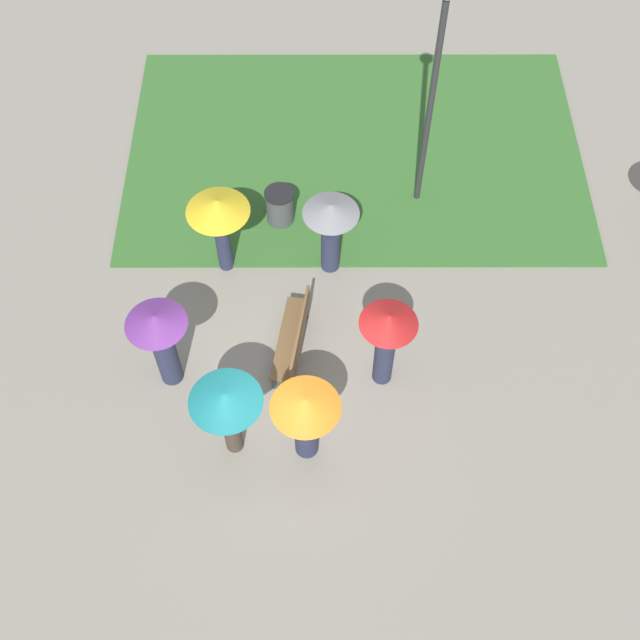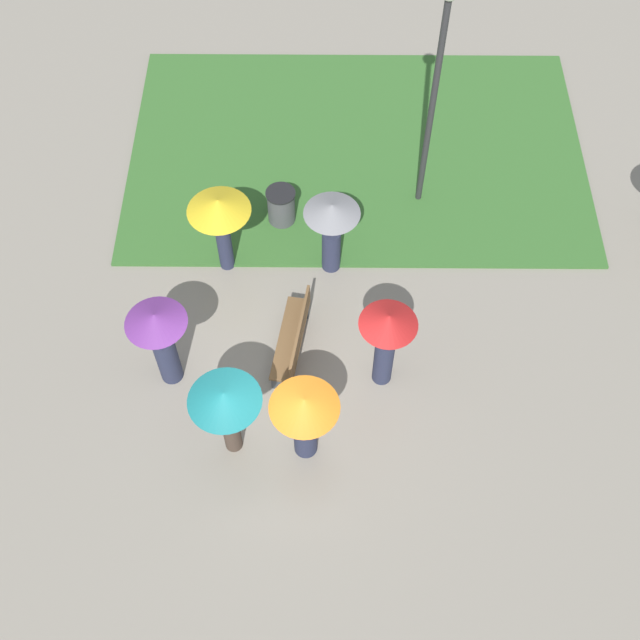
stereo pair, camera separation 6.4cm
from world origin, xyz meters
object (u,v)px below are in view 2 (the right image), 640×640
Objects in this scene: park_bench at (294,338)px; crowd_person_purple at (161,336)px; crowd_person_red at (387,336)px; crowd_person_yellow at (220,214)px; crowd_person_teal at (226,405)px; crowd_person_grey at (332,224)px; crowd_person_orange at (305,414)px; lamp_post at (437,77)px; trash_bin at (281,207)px.

crowd_person_purple is (0.50, -2.18, 0.84)m from park_bench.
crowd_person_red is (0.52, 1.56, 0.91)m from park_bench.
crowd_person_yellow is 1.01× the size of crowd_person_teal.
crowd_person_purple is 1.80m from crowd_person_teal.
crowd_person_yellow is (-2.47, 0.81, 0.21)m from crowd_person_purple.
crowd_person_grey is (-1.96, 0.66, 0.79)m from park_bench.
crowd_person_grey is at bearing -52.78° from crowd_person_purple.
park_bench is 0.90× the size of crowd_person_red.
crowd_person_grey is at bearing 79.74° from crowd_person_orange.
lamp_post is at bearing 90.96° from crowd_person_red.
crowd_person_yellow is (-0.01, -2.02, 0.26)m from crowd_person_grey.
trash_bin is at bearing -155.51° from crowd_person_teal.
crowd_person_red reaches higher than crowd_person_teal.
park_bench is 2.21m from crowd_person_grey.
crowd_person_purple is (2.46, -2.84, 0.05)m from crowd_person_grey.
crowd_person_orange is at bearing 16.39° from park_bench.
crowd_person_teal is (1.84, -0.99, 1.00)m from park_bench.
crowd_person_grey is at bearing -46.29° from lamp_post.
crowd_person_purple reaches higher than trash_bin.
trash_bin is 0.42× the size of crowd_person_red.
crowd_person_yellow is 4.19m from crowd_person_orange.
lamp_post is 6.74m from crowd_person_teal.
trash_bin is at bearing 130.80° from crowd_person_red.
crowd_person_teal is at bearing -7.51° from trash_bin.
trash_bin is 0.42× the size of crowd_person_purple.
lamp_post is 4.51m from crowd_person_yellow.
crowd_person_orange is at bearing -21.79° from lamp_post.
crowd_person_orange is at bearing 156.58° from crowd_person_grey.
crowd_person_yellow reaches higher than trash_bin.
trash_bin is at bearing 24.02° from crowd_person_grey.
lamp_post is at bearing 155.54° from park_bench.
crowd_person_grey is 2.04m from crowd_person_yellow.
crowd_person_grey is 1.00× the size of crowd_person_orange.
crowd_person_purple is (-0.01, -3.74, -0.07)m from crowd_person_red.
trash_bin is 0.46× the size of crowd_person_orange.
crowd_person_teal is at bearing -31.98° from lamp_post.
crowd_person_yellow is 1.06× the size of crowd_person_orange.
crowd_person_teal is at bearing -139.39° from crowd_person_red.
crowd_person_orange is (5.58, -2.23, -1.90)m from lamp_post.
crowd_person_red is 1.07× the size of crowd_person_teal.
crowd_person_purple reaches higher than crowd_person_yellow.
crowd_person_yellow is at bearing 152.76° from crowd_person_red.
park_bench is 1.88m from crowd_person_red.
crowd_person_orange is at bearing -15.47° from crowd_person_yellow.
crowd_person_red is 1.12× the size of crowd_person_grey.
crowd_person_orange is (1.38, -1.33, -0.10)m from crowd_person_red.
lamp_post is 2.67× the size of crowd_person_yellow.
crowd_person_orange is (1.39, 2.41, -0.03)m from crowd_person_purple.
crowd_person_purple is 2.79m from crowd_person_orange.
crowd_person_teal is (3.80, -1.65, 0.22)m from crowd_person_grey.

